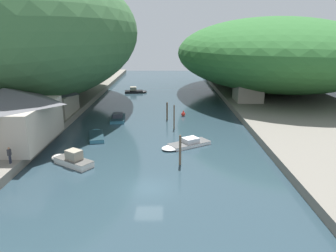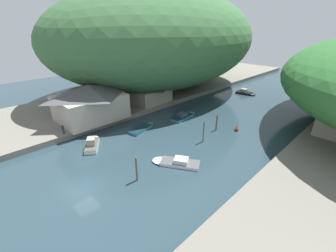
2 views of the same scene
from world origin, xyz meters
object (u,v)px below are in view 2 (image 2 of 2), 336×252
at_px(waterfront_building, 90,101).
at_px(boat_far_right_bank, 92,143).
at_px(boat_navy_launch, 176,162).
at_px(person_on_quay, 63,129).
at_px(boat_mid_channel, 143,128).
at_px(channel_buoy_near, 237,129).
at_px(boat_moored_right, 246,93).
at_px(boat_small_dinghy, 184,116).
at_px(boathouse_shed, 152,92).

xyz_separation_m(waterfront_building, boat_far_right_bank, (8.20, -4.33, -3.78)).
height_order(boat_navy_launch, boat_far_right_bank, boat_far_right_bank).
bearing_deg(person_on_quay, waterfront_building, 36.47).
relative_size(waterfront_building, boat_mid_channel, 2.01).
bearing_deg(channel_buoy_near, boat_moored_right, 114.24).
bearing_deg(channel_buoy_near, waterfront_building, -142.08).
bearing_deg(boat_navy_launch, boat_moored_right, -17.26).
bearing_deg(boat_moored_right, waterfront_building, -23.84).
distance_m(waterfront_building, boat_mid_channel, 11.05).
relative_size(boat_small_dinghy, channel_buoy_near, 6.43).
bearing_deg(boat_far_right_bank, person_on_quay, 147.62).
bearing_deg(waterfront_building, boat_far_right_bank, -27.81).
bearing_deg(boat_moored_right, boat_small_dinghy, -9.26).
height_order(boat_mid_channel, boat_navy_launch, boat_navy_launch).
relative_size(boat_small_dinghy, boat_moored_right, 1.22).
bearing_deg(boat_far_right_bank, boat_moored_right, 30.91).
distance_m(boat_moored_right, channel_buoy_near, 24.31).
distance_m(boat_small_dinghy, boat_navy_launch, 16.61).
bearing_deg(boat_moored_right, boat_navy_launch, 6.52).
bearing_deg(boat_small_dinghy, boat_far_right_bank, -102.07).
distance_m(boat_mid_channel, boat_moored_right, 33.50).
xyz_separation_m(boathouse_shed, boat_far_right_bank, (7.45, -18.52, -2.92)).
xyz_separation_m(boat_navy_launch, person_on_quay, (-17.59, -7.78, 1.65)).
height_order(boat_navy_launch, person_on_quay, person_on_quay).
bearing_deg(boat_moored_right, boat_mid_channel, -11.46).
height_order(boathouse_shed, boat_moored_right, boathouse_shed).
xyz_separation_m(waterfront_building, person_on_quay, (3.00, -6.52, -2.33)).
bearing_deg(boathouse_shed, person_on_quay, -83.79).
xyz_separation_m(boat_small_dinghy, boat_far_right_bank, (-2.25, -18.73, 0.15)).
bearing_deg(boathouse_shed, boat_far_right_bank, -68.08).
height_order(boat_small_dinghy, channel_buoy_near, boat_small_dinghy).
bearing_deg(boat_navy_launch, boat_mid_channel, 40.10).
relative_size(boathouse_shed, boat_moored_right, 1.62).
relative_size(boathouse_shed, boat_mid_channel, 1.43).
relative_size(waterfront_building, boathouse_shed, 1.41).
bearing_deg(boathouse_shed, boat_moored_right, 67.11).
bearing_deg(boat_small_dinghy, channel_buoy_near, 5.31).
bearing_deg(boat_mid_channel, channel_buoy_near, 29.73).
distance_m(boathouse_shed, boat_far_right_bank, 20.17).
relative_size(waterfront_building, person_on_quay, 7.18).
distance_m(boat_far_right_bank, channel_buoy_near, 24.34).
bearing_deg(waterfront_building, boat_navy_launch, 3.50).
xyz_separation_m(boat_far_right_bank, channel_buoy_near, (12.81, 20.70, -0.11)).
distance_m(boat_small_dinghy, channel_buoy_near, 10.75).
relative_size(boat_navy_launch, person_on_quay, 3.88).
relative_size(boat_navy_launch, channel_buoy_near, 6.48).
xyz_separation_m(waterfront_building, boat_moored_right, (11.03, 38.54, -3.87)).
xyz_separation_m(waterfront_building, boathouse_shed, (0.75, 14.19, -0.86)).
bearing_deg(boat_moored_right, boat_far_right_bank, -11.65).
relative_size(waterfront_building, boat_small_dinghy, 1.86).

